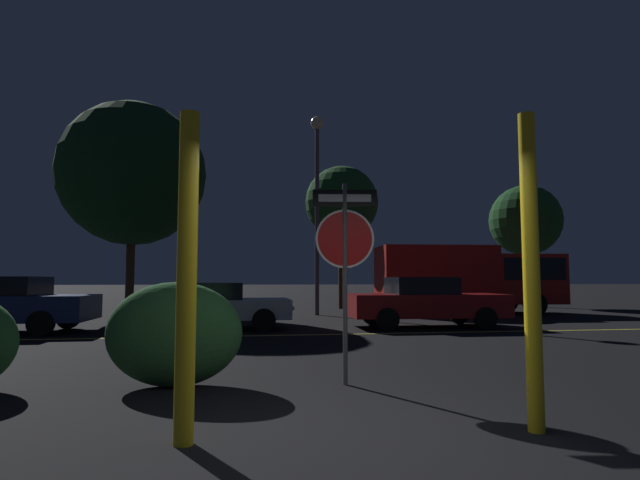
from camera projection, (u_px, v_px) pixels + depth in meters
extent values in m
plane|color=black|center=(372.00, 443.00, 4.06)|extent=(260.00, 260.00, 0.00)
cube|color=gold|center=(287.00, 335.00, 11.97)|extent=(34.71, 0.12, 0.01)
cylinder|color=#4C4C51|center=(345.00, 283.00, 6.44)|extent=(0.06, 0.06, 2.59)
cylinder|color=white|center=(345.00, 239.00, 6.48)|extent=(0.76, 0.11, 0.77)
cylinder|color=#B71414|center=(345.00, 239.00, 6.48)|extent=(0.71, 0.11, 0.71)
cube|color=black|center=(345.00, 198.00, 6.53)|extent=(0.84, 0.14, 0.22)
cube|color=white|center=(345.00, 198.00, 6.53)|extent=(0.69, 0.12, 0.10)
cylinder|color=yellow|center=(187.00, 274.00, 4.14)|extent=(0.17, 0.17, 2.75)
cylinder|color=yellow|center=(531.00, 269.00, 4.49)|extent=(0.15, 0.15, 2.86)
ellipsoid|color=#2D6633|center=(175.00, 334.00, 6.26)|extent=(1.68, 0.82, 1.30)
cube|color=black|center=(3.00, 286.00, 12.54)|extent=(1.82, 1.67, 0.47)
cylinder|color=black|center=(41.00, 324.00, 11.74)|extent=(0.60, 0.20, 0.60)
cylinder|color=black|center=(68.00, 318.00, 13.56)|extent=(0.60, 0.20, 0.60)
cube|color=silver|center=(217.00, 309.00, 13.39)|extent=(3.87, 1.98, 0.51)
cube|color=black|center=(213.00, 291.00, 13.40)|extent=(1.56, 1.67, 0.44)
cylinder|color=black|center=(260.00, 315.00, 14.47)|extent=(0.60, 0.21, 0.60)
cylinder|color=black|center=(264.00, 320.00, 12.67)|extent=(0.60, 0.21, 0.60)
cylinder|color=black|center=(175.00, 316.00, 14.06)|extent=(0.60, 0.21, 0.60)
cylinder|color=black|center=(167.00, 322.00, 12.26)|extent=(0.60, 0.21, 0.60)
sphere|color=#F4EFCC|center=(287.00, 306.00, 14.30)|extent=(0.14, 0.14, 0.14)
sphere|color=#F4EFCC|center=(292.00, 308.00, 13.14)|extent=(0.14, 0.14, 0.14)
cube|color=maroon|center=(426.00, 305.00, 14.07)|extent=(4.38, 1.98, 0.63)
cube|color=black|center=(421.00, 286.00, 14.10)|extent=(1.78, 1.65, 0.47)
cylinder|color=black|center=(459.00, 314.00, 15.09)|extent=(0.61, 0.22, 0.60)
cylinder|color=black|center=(485.00, 318.00, 13.33)|extent=(0.61, 0.22, 0.60)
cylinder|color=black|center=(372.00, 315.00, 14.76)|extent=(0.61, 0.22, 0.60)
cylinder|color=black|center=(388.00, 319.00, 13.00)|extent=(0.61, 0.22, 0.60)
sphere|color=#F4EFCC|center=(490.00, 303.00, 14.91)|extent=(0.14, 0.14, 0.14)
sphere|color=#F4EFCC|center=(509.00, 305.00, 13.78)|extent=(0.14, 0.14, 0.14)
cube|color=maroon|center=(521.00, 279.00, 19.78)|extent=(2.82, 2.39, 1.91)
cube|color=black|center=(521.00, 269.00, 19.81)|extent=(2.56, 2.42, 0.84)
cube|color=maroon|center=(435.00, 275.00, 19.50)|extent=(4.51, 2.64, 2.23)
cylinder|color=black|center=(507.00, 301.00, 20.82)|extent=(0.86, 0.34, 0.84)
cylinder|color=black|center=(535.00, 304.00, 18.58)|extent=(0.86, 0.34, 0.84)
cylinder|color=black|center=(408.00, 302.00, 20.47)|extent=(0.86, 0.34, 0.84)
cylinder|color=black|center=(424.00, 305.00, 18.22)|extent=(0.86, 0.34, 0.84)
cylinder|color=#4C4C51|center=(317.00, 221.00, 19.05)|extent=(0.16, 0.16, 7.15)
sphere|color=#F9E5B2|center=(317.00, 123.00, 19.36)|extent=(0.51, 0.51, 0.51)
cylinder|color=#422D1E|center=(527.00, 276.00, 24.77)|extent=(0.32, 0.32, 3.04)
sphere|color=#19471E|center=(525.00, 220.00, 24.99)|extent=(3.52, 3.52, 3.52)
cylinder|color=#422D1E|center=(342.00, 268.00, 22.97)|extent=(0.32, 0.32, 3.69)
sphere|color=#19471E|center=(342.00, 203.00, 23.21)|extent=(3.40, 3.40, 3.40)
cylinder|color=#422D1E|center=(130.00, 270.00, 19.03)|extent=(0.32, 0.32, 3.43)
sphere|color=#143819|center=(133.00, 174.00, 19.32)|extent=(5.56, 5.56, 5.56)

